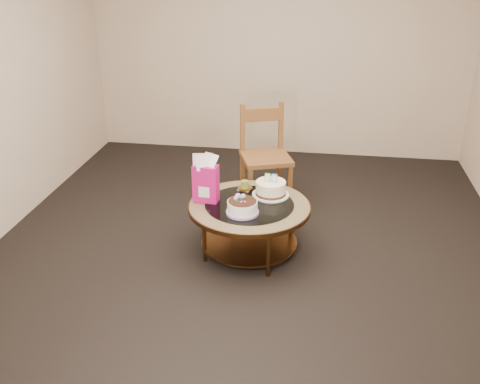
# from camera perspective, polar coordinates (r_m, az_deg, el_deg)

# --- Properties ---
(ground) EXTENTS (5.00, 5.00, 0.00)m
(ground) POSITION_cam_1_polar(r_m,az_deg,el_deg) (4.65, 0.97, -6.35)
(ground) COLOR black
(ground) RESTS_ON ground
(room_walls) EXTENTS (4.52, 5.02, 2.61)m
(room_walls) POSITION_cam_1_polar(r_m,az_deg,el_deg) (4.06, 1.13, 12.56)
(room_walls) COLOR #C8B298
(room_walls) RESTS_ON ground
(coffee_table) EXTENTS (1.02, 1.02, 0.46)m
(coffee_table) POSITION_cam_1_polar(r_m,az_deg,el_deg) (4.46, 1.00, -2.20)
(coffee_table) COLOR #553418
(coffee_table) RESTS_ON ground
(decorated_cake) EXTENTS (0.26, 0.26, 0.15)m
(decorated_cake) POSITION_cam_1_polar(r_m,az_deg,el_deg) (4.25, 0.24, -1.67)
(decorated_cake) COLOR #A88BC5
(decorated_cake) RESTS_ON coffee_table
(cream_cake) EXTENTS (0.32, 0.32, 0.20)m
(cream_cake) POSITION_cam_1_polar(r_m,az_deg,el_deg) (4.55, 3.30, 0.35)
(cream_cake) COLOR white
(cream_cake) RESTS_ON coffee_table
(gift_bag) EXTENTS (0.22, 0.17, 0.41)m
(gift_bag) POSITION_cam_1_polar(r_m,az_deg,el_deg) (4.41, -3.68, 1.45)
(gift_bag) COLOR #CC1373
(gift_bag) RESTS_ON coffee_table
(pillar_candle) EXTENTS (0.13, 0.13, 0.09)m
(pillar_candle) POSITION_cam_1_polar(r_m,az_deg,el_deg) (4.67, 0.51, 0.60)
(pillar_candle) COLOR #C0B04F
(pillar_candle) RESTS_ON coffee_table
(dining_chair) EXTENTS (0.59, 0.59, 1.00)m
(dining_chair) POSITION_cam_1_polar(r_m,az_deg,el_deg) (5.33, 2.67, 3.94)
(dining_chair) COLOR brown
(dining_chair) RESTS_ON ground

